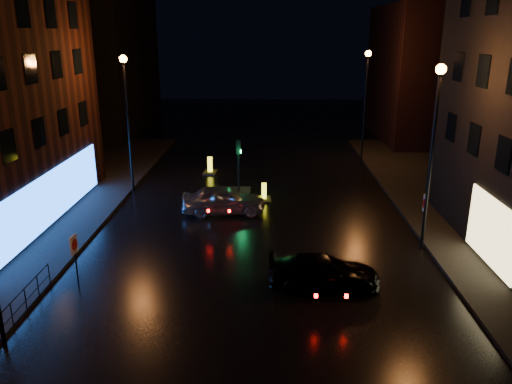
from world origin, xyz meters
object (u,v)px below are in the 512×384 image
(bollard_far, at_px, (210,170))
(road_sign_left, at_px, (74,249))
(traffic_signal, at_px, (239,186))
(dark_sedan, at_px, (324,272))
(bollard_near, at_px, (264,196))
(silver_hatchback, at_px, (224,200))
(road_sign_right, at_px, (424,208))

(bollard_far, xyz_separation_m, road_sign_left, (-3.27, -16.95, 1.43))
(traffic_signal, relative_size, dark_sedan, 0.78)
(dark_sedan, bearing_deg, bollard_near, 11.14)
(silver_hatchback, height_order, bollard_far, silver_hatchback)
(dark_sedan, relative_size, road_sign_right, 1.80)
(silver_hatchback, bearing_deg, dark_sedan, -155.84)
(dark_sedan, bearing_deg, bollard_far, 19.17)
(dark_sedan, distance_m, road_sign_right, 6.71)
(dark_sedan, xyz_separation_m, bollard_near, (-2.46, 10.64, -0.41))
(traffic_signal, bearing_deg, road_sign_left, -114.67)
(dark_sedan, xyz_separation_m, road_sign_right, (5.06, 4.24, 1.19))
(silver_hatchback, height_order, road_sign_left, road_sign_left)
(traffic_signal, distance_m, bollard_near, 1.97)
(silver_hatchback, relative_size, bollard_far, 3.23)
(silver_hatchback, relative_size, road_sign_right, 1.87)
(dark_sedan, relative_size, bollard_near, 3.51)
(traffic_signal, relative_size, silver_hatchback, 0.75)
(bollard_far, bearing_deg, silver_hatchback, -74.08)
(traffic_signal, bearing_deg, dark_sedan, -71.07)
(bollard_near, distance_m, road_sign_right, 9.99)
(dark_sedan, xyz_separation_m, bollard_far, (-6.36, 16.54, -0.38))
(dark_sedan, xyz_separation_m, road_sign_left, (-9.63, -0.40, 1.05))
(bollard_near, bearing_deg, dark_sedan, -80.60)
(silver_hatchback, xyz_separation_m, road_sign_left, (-4.96, -8.75, 0.91))
(bollard_far, bearing_deg, bollard_near, -52.27)
(road_sign_left, bearing_deg, silver_hatchback, 64.41)
(road_sign_right, bearing_deg, dark_sedan, 43.55)
(dark_sedan, distance_m, bollard_far, 17.73)
(road_sign_left, height_order, road_sign_right, road_sign_right)
(road_sign_left, xyz_separation_m, road_sign_right, (14.69, 4.65, 0.14))
(traffic_signal, height_order, bollard_far, traffic_signal)
(road_sign_left, relative_size, road_sign_right, 0.92)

